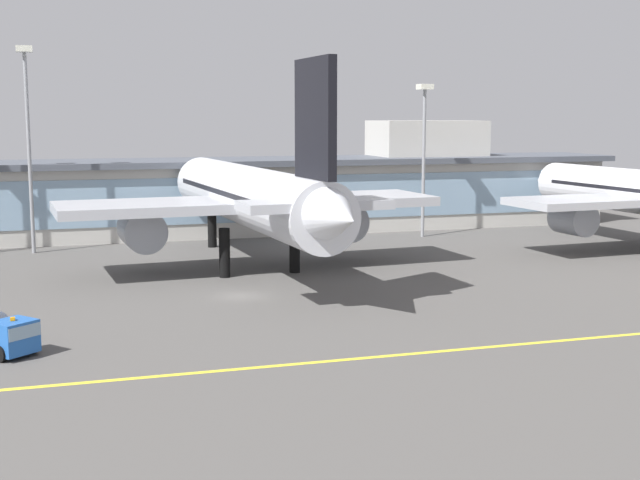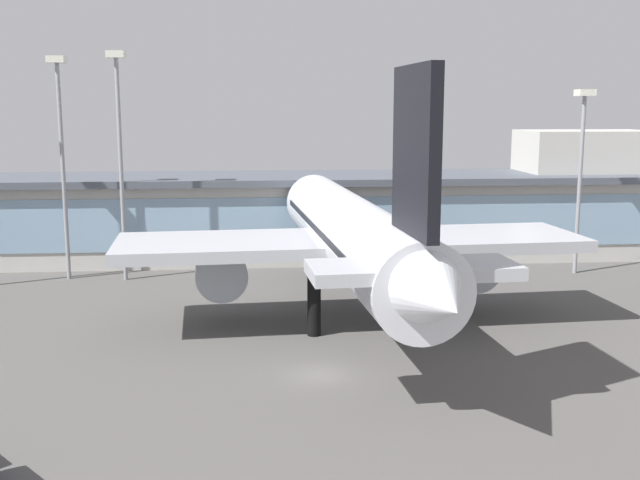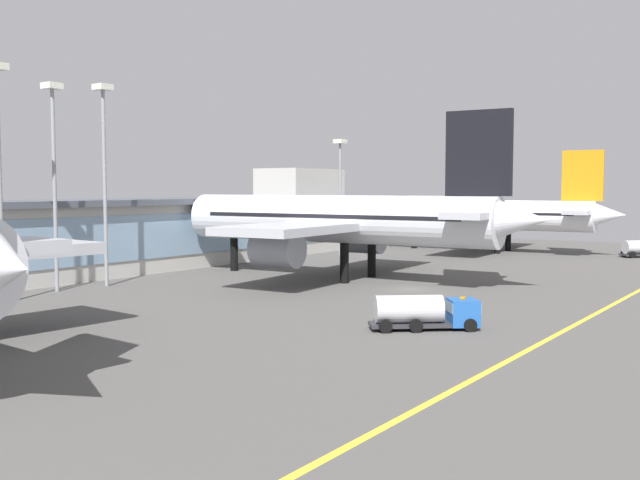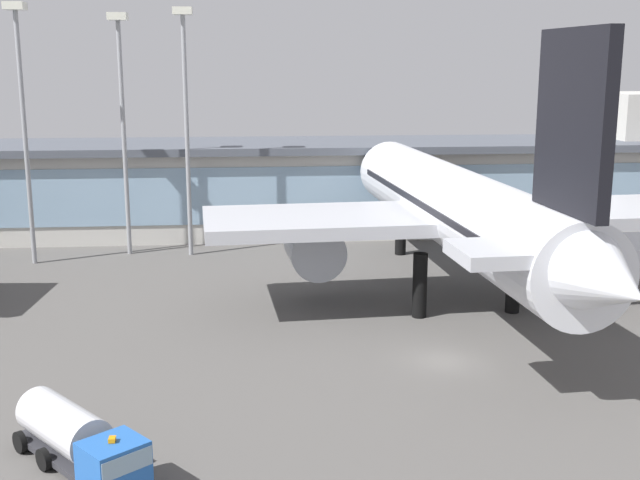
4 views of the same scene
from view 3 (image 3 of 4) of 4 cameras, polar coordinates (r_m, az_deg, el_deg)
ground_plane at (r=85.30m, az=7.10°, el=-3.87°), size 180.00×180.00×0.00m
taxiway_centreline_stripe at (r=77.60m, az=21.65°, el=-4.91°), size 144.00×0.50×0.01m
terminal_building at (r=112.24m, az=-11.67°, el=0.85°), size 128.90×14.00×15.42m
airliner_near_right at (r=94.46m, az=1.33°, el=1.57°), size 40.01×54.11×20.76m
airliner_far_right at (r=138.06m, az=13.05°, el=1.88°), size 37.18×47.60×18.28m
baggage_tug_near at (r=61.41m, az=8.47°, el=-5.57°), size 7.64×8.51×2.90m
apron_light_mast_west at (r=127.04m, az=1.58°, el=4.89°), size 1.80×1.80×20.21m
apron_light_mast_east at (r=90.65m, az=-16.57°, el=6.39°), size 1.80×1.80×24.00m
apron_light_mast_far_east at (r=87.71m, az=-20.15°, el=6.22°), size 1.80×1.80×23.52m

